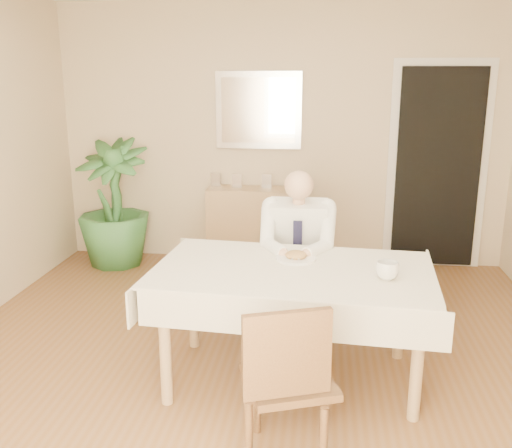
# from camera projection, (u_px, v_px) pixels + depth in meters

# --- Properties ---
(room) EXTENTS (5.00, 5.02, 2.60)m
(room) POSITION_uv_depth(u_px,v_px,m) (249.00, 182.00, 3.34)
(room) COLOR brown
(room) RESTS_ON ground
(window) EXTENTS (1.34, 0.04, 1.44)m
(window) POSITION_uv_depth(u_px,v_px,m) (54.00, 373.00, 0.93)
(window) COLOR white
(window) RESTS_ON room
(doorway) EXTENTS (0.96, 0.07, 2.10)m
(doorway) POSITION_uv_depth(u_px,v_px,m) (437.00, 169.00, 5.60)
(doorway) COLOR white
(doorway) RESTS_ON ground
(mirror) EXTENTS (0.86, 0.04, 0.76)m
(mirror) POSITION_uv_depth(u_px,v_px,m) (258.00, 110.00, 5.67)
(mirror) COLOR silver
(mirror) RESTS_ON room
(dining_table) EXTENTS (1.79, 1.15, 0.75)m
(dining_table) POSITION_uv_depth(u_px,v_px,m) (293.00, 281.00, 3.53)
(dining_table) COLOR tan
(dining_table) RESTS_ON ground
(chair_far) EXTENTS (0.45, 0.45, 0.85)m
(chair_far) POSITION_uv_depth(u_px,v_px,m) (298.00, 265.00, 4.42)
(chair_far) COLOR #482F1A
(chair_far) RESTS_ON ground
(chair_near) EXTENTS (0.54, 0.55, 0.89)m
(chair_near) POSITION_uv_depth(u_px,v_px,m) (288.00, 377.00, 2.75)
(chair_near) COLOR #482F1A
(chair_near) RESTS_ON ground
(seated_man) EXTENTS (0.48, 0.72, 1.24)m
(seated_man) POSITION_uv_depth(u_px,v_px,m) (297.00, 249.00, 4.09)
(seated_man) COLOR white
(seated_man) RESTS_ON ground
(plate) EXTENTS (0.26, 0.26, 0.02)m
(plate) POSITION_uv_depth(u_px,v_px,m) (296.00, 258.00, 3.67)
(plate) COLOR white
(plate) RESTS_ON dining_table
(food) EXTENTS (0.14, 0.14, 0.06)m
(food) POSITION_uv_depth(u_px,v_px,m) (296.00, 255.00, 3.66)
(food) COLOR brown
(food) RESTS_ON dining_table
(knife) EXTENTS (0.01, 0.13, 0.01)m
(knife) POSITION_uv_depth(u_px,v_px,m) (302.00, 259.00, 3.60)
(knife) COLOR silver
(knife) RESTS_ON dining_table
(fork) EXTENTS (0.01, 0.13, 0.01)m
(fork) POSITION_uv_depth(u_px,v_px,m) (289.00, 258.00, 3.61)
(fork) COLOR silver
(fork) RESTS_ON dining_table
(coffee_mug) EXTENTS (0.14, 0.14, 0.11)m
(coffee_mug) POSITION_uv_depth(u_px,v_px,m) (387.00, 270.00, 3.31)
(coffee_mug) COLOR white
(coffee_mug) RESTS_ON dining_table
(sideboard) EXTENTS (0.99, 0.34, 0.79)m
(sideboard) POSITION_uv_depth(u_px,v_px,m) (257.00, 226.00, 5.82)
(sideboard) COLOR tan
(sideboard) RESTS_ON ground
(photo_frame_left) EXTENTS (0.10, 0.02, 0.14)m
(photo_frame_left) POSITION_uv_depth(u_px,v_px,m) (216.00, 180.00, 5.80)
(photo_frame_left) COLOR silver
(photo_frame_left) RESTS_ON sideboard
(photo_frame_center) EXTENTS (0.10, 0.02, 0.14)m
(photo_frame_center) POSITION_uv_depth(u_px,v_px,m) (237.00, 181.00, 5.74)
(photo_frame_center) COLOR silver
(photo_frame_center) RESTS_ON sideboard
(photo_frame_right) EXTENTS (0.10, 0.02, 0.14)m
(photo_frame_right) POSITION_uv_depth(u_px,v_px,m) (267.00, 181.00, 5.73)
(photo_frame_right) COLOR silver
(photo_frame_right) RESTS_ON sideboard
(potted_palm) EXTENTS (0.78, 0.78, 1.28)m
(potted_palm) POSITION_uv_depth(u_px,v_px,m) (113.00, 203.00, 5.74)
(potted_palm) COLOR #2B5C2A
(potted_palm) RESTS_ON ground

